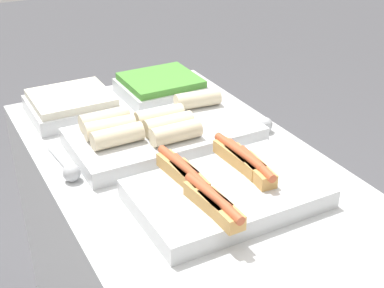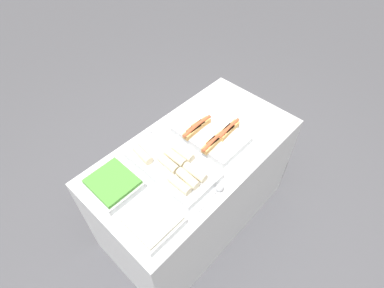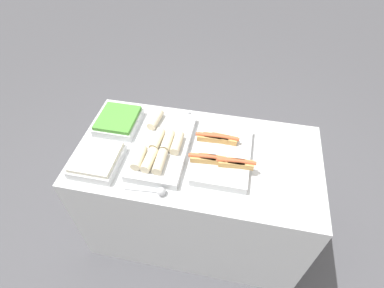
{
  "view_description": "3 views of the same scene",
  "coord_description": "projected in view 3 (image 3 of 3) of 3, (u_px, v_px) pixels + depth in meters",
  "views": [
    {
      "loc": [
        1.09,
        -0.61,
        1.63
      ],
      "look_at": [
        -0.03,
        0.0,
        0.94
      ],
      "focal_mm": 50.0,
      "sensor_mm": 36.0,
      "label": 1
    },
    {
      "loc": [
        -0.94,
        -0.85,
        2.33
      ],
      "look_at": [
        -0.03,
        0.0,
        0.94
      ],
      "focal_mm": 28.0,
      "sensor_mm": 36.0,
      "label": 2
    },
    {
      "loc": [
        0.2,
        -1.14,
        2.19
      ],
      "look_at": [
        -0.03,
        0.0,
        0.94
      ],
      "focal_mm": 28.0,
      "sensor_mm": 36.0,
      "label": 3
    }
  ],
  "objects": [
    {
      "name": "serving_spoon_near",
      "position": [
        158.0,
        191.0,
        1.56
      ],
      "size": [
        0.22,
        0.05,
        0.05
      ],
      "color": "#B2B5BA",
      "rests_on": "counter"
    },
    {
      "name": "serving_spoon_far",
      "position": [
        185.0,
        114.0,
        1.97
      ],
      "size": [
        0.24,
        0.05,
        0.05
      ],
      "color": "#B2B5BA",
      "rests_on": "counter"
    },
    {
      "name": "tray_hotdogs",
      "position": [
        222.0,
        154.0,
        1.71
      ],
      "size": [
        0.37,
        0.46,
        0.1
      ],
      "color": "silver",
      "rests_on": "counter"
    },
    {
      "name": "tray_side_front",
      "position": [
        97.0,
        160.0,
        1.68
      ],
      "size": [
        0.25,
        0.28,
        0.07
      ],
      "color": "silver",
      "rests_on": "counter"
    },
    {
      "name": "ground_plane",
      "position": [
        196.0,
        225.0,
        2.39
      ],
      "size": [
        12.0,
        12.0,
        0.0
      ],
      "primitive_type": "plane",
      "color": "#4C4C51"
    },
    {
      "name": "counter",
      "position": [
        197.0,
        195.0,
        2.08
      ],
      "size": [
        1.45,
        0.76,
        0.86
      ],
      "color": "silver",
      "rests_on": "ground_plane"
    },
    {
      "name": "tray_wraps",
      "position": [
        162.0,
        146.0,
        1.75
      ],
      "size": [
        0.3,
        0.56,
        0.1
      ],
      "color": "silver",
      "rests_on": "counter"
    },
    {
      "name": "tray_side_back",
      "position": [
        118.0,
        121.0,
        1.91
      ],
      "size": [
        0.25,
        0.28,
        0.07
      ],
      "color": "silver",
      "rests_on": "counter"
    }
  ]
}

